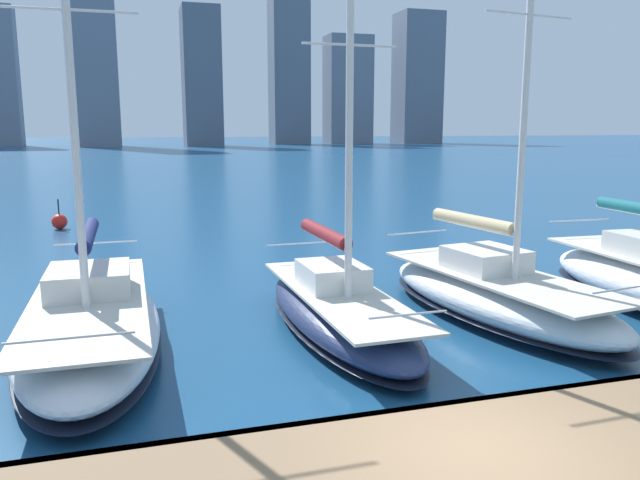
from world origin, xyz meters
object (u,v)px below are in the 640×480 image
sailboat_maroon (338,307)px  channel_buoy (59,221)px  sailboat_tan (496,292)px  sailboat_navy (90,320)px

sailboat_maroon → channel_buoy: sailboat_maroon is taller
sailboat_tan → sailboat_maroon: bearing=-0.7°
sailboat_maroon → sailboat_tan: bearing=179.3°
sailboat_tan → channel_buoy: sailboat_tan is taller
sailboat_navy → channel_buoy: sailboat_navy is taller
sailboat_navy → sailboat_maroon: bearing=175.6°
sailboat_tan → channel_buoy: bearing=-56.4°
channel_buoy → sailboat_navy: bearing=97.8°
sailboat_navy → channel_buoy: bearing=-82.2°
sailboat_tan → sailboat_maroon: 4.10m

